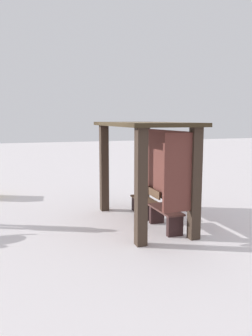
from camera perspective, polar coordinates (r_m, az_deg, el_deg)
The scene contains 4 objects.
ground_plane at distance 8.44m, azimuth 2.85°, elevation -9.06°, with size 60.00×60.00×0.00m, color white.
bus_shelter at distance 8.08m, azimuth 4.30°, elevation 2.24°, with size 3.23×1.64×2.42m.
bench_left_inside at distance 9.03m, azimuth 3.30°, elevation -5.77°, with size 1.17×0.40×0.70m.
bench_center_inside at distance 7.90m, azimuth 6.74°, elevation -7.63°, with size 1.17×0.41×0.76m.
Camera 1 is at (7.50, -2.95, 2.50)m, focal length 36.53 mm.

